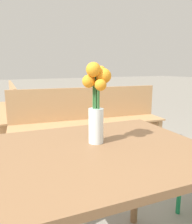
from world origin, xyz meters
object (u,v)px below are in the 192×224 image
Objects in this scene: table_front at (105,169)px; flower_vase at (96,101)px; bench_near at (8,109)px; bench_middle at (89,119)px.

table_front is 2.55× the size of flower_vase.
bench_near is 0.96× the size of bench_middle.
table_front is at bearing -82.07° from flower_vase.
bench_middle is (0.67, 1.55, -0.16)m from table_front.
flower_vase is 0.20× the size of bench_middle.
bench_middle is (0.68, 1.48, -0.47)m from flower_vase.
flower_vase is (-0.01, 0.07, 0.31)m from table_front.
flower_vase is 2.71m from bench_near.
flower_vase is at bearing 97.93° from table_front.
bench_near and bench_middle have the same top height.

